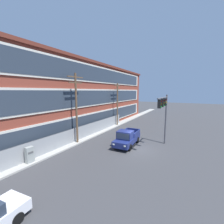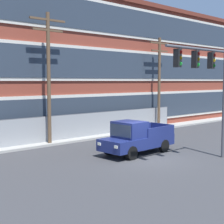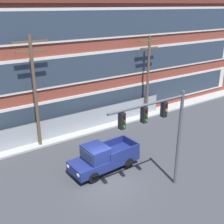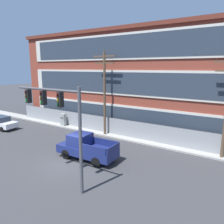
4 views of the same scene
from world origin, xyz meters
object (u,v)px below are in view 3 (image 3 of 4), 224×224
at_px(traffic_signal_mast, 161,125).
at_px(utility_pole_midblock, 148,73).
at_px(pickup_truck_navy, 103,158).
at_px(utility_pole_near_corner, 35,88).

xyz_separation_m(traffic_signal_mast, utility_pole_midblock, (8.08, 10.29, -0.01)).
distance_m(traffic_signal_mast, utility_pole_midblock, 13.08).
bearing_deg(pickup_truck_navy, utility_pole_midblock, 33.03).
xyz_separation_m(pickup_truck_navy, utility_pole_near_corner, (-2.38, 6.11, 4.14)).
bearing_deg(utility_pole_midblock, traffic_signal_mast, -128.14).
bearing_deg(pickup_truck_navy, utility_pole_near_corner, 111.31).
xyz_separation_m(traffic_signal_mast, utility_pole_near_corner, (-3.81, 10.21, 0.39)).
bearing_deg(utility_pole_near_corner, traffic_signal_mast, -69.55).
relative_size(pickup_truck_navy, utility_pole_midblock, 0.62).
bearing_deg(traffic_signal_mast, utility_pole_near_corner, 110.45).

